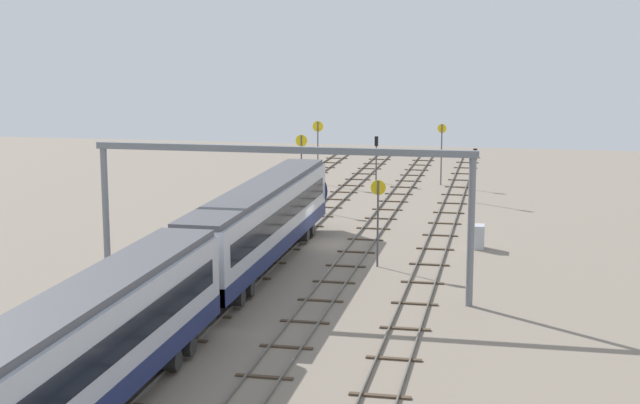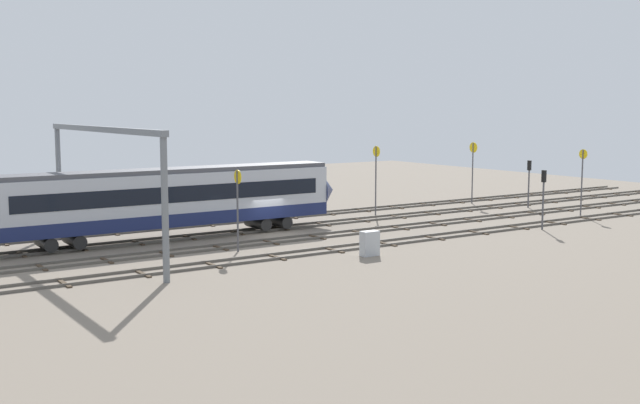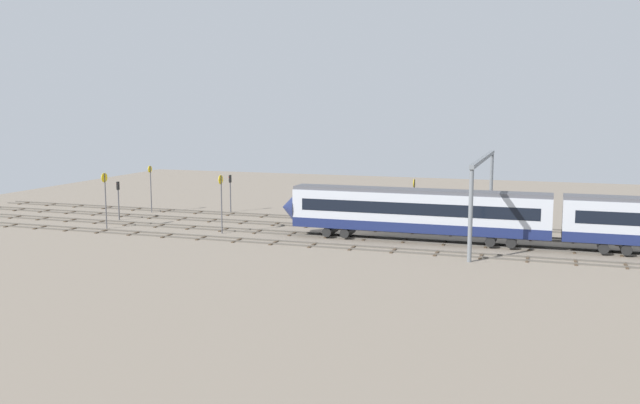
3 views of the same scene
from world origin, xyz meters
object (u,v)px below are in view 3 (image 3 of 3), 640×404
Objects in this scene: train at (550,220)px; relay_cabinet at (370,211)px; speed_sign_near_foreground at (414,197)px; speed_sign_far_trackside at (151,183)px; signal_light_trackside_approach at (118,195)px; overhead_gantry at (483,176)px; speed_sign_mid_trackside at (221,196)px; speed_sign_distant_end at (105,192)px; signal_light_trackside_departure at (230,188)px.

train is 32.53× the size of relay_cabinet.
speed_sign_far_trackside is (32.04, -1.33, 0.15)m from speed_sign_near_foreground.
signal_light_trackside_approach is at bearing 21.78° from relay_cabinet.
speed_sign_near_foreground is 32.77m from signal_light_trackside_approach.
overhead_gantry reaches higher than speed_sign_mid_trackside.
overhead_gantry reaches higher than speed_sign_far_trackside.
speed_sign_distant_end reaches higher than relay_cabinet.
speed_sign_mid_trackside is 1.05× the size of speed_sign_far_trackside.
speed_sign_mid_trackside is 14.44m from signal_light_trackside_departure.
speed_sign_distant_end is 16.33m from signal_light_trackside_departure.
signal_light_trackside_approach is at bearing 0.95° from overhead_gantry.
train is at bearing 170.00° from speed_sign_far_trackside.
speed_sign_far_trackside is (45.48, -8.02, 0.86)m from train.
signal_light_trackside_approach is (0.38, 6.08, -0.67)m from speed_sign_far_trackside.
train is 9.65× the size of speed_sign_near_foreground.
overhead_gantry is 25.53m from speed_sign_mid_trackside.
speed_sign_near_foreground is 3.37× the size of relay_cabinet.
speed_sign_distant_end reaches higher than train.
speed_sign_mid_trackside is 1.01× the size of speed_sign_distant_end.
relay_cabinet is at bearing -170.29° from speed_sign_far_trackside.
speed_sign_far_trackside is 1.30× the size of signal_light_trackside_approach.
speed_sign_distant_end reaches higher than speed_sign_near_foreground.
overhead_gantry is 39.76m from speed_sign_far_trackside.
relay_cabinet is at bearing -43.43° from speed_sign_near_foreground.
signal_light_trackside_departure is (-7.20, -14.63, -0.86)m from speed_sign_distant_end.
speed_sign_far_trackside reaches higher than relay_cabinet.
speed_sign_far_trackside is at bearing -2.38° from speed_sign_near_foreground.
signal_light_trackside_approach is at bearing 86.44° from speed_sign_far_trackside.
speed_sign_near_foreground reaches higher than signal_light_trackside_approach.
signal_light_trackside_departure is at bearing -159.00° from speed_sign_far_trackside.
signal_light_trackside_departure is (30.47, -8.81, -3.22)m from overhead_gantry.
relay_cabinet is (-17.11, -1.05, -2.16)m from signal_light_trackside_departure.
speed_sign_near_foreground is 23.69m from signal_light_trackside_departure.
speed_sign_distant_end is 1.30× the size of signal_light_trackside_departure.
speed_sign_near_foreground is 8.79m from relay_cabinet.
signal_light_trackside_approach is at bearing -2.42° from train.
speed_sign_mid_trackside is at bearing 25.90° from speed_sign_near_foreground.
speed_sign_distant_end is at bearing 5.82° from speed_sign_mid_trackside.
overhead_gantry reaches higher than signal_light_trackside_departure.
overhead_gantry is 38.19m from speed_sign_distant_end.
speed_sign_far_trackside reaches higher than signal_light_trackside_departure.
speed_sign_far_trackside reaches higher than train.
train is 2.49× the size of overhead_gantry.
relay_cabinet is (-11.66, -14.39, -3.01)m from speed_sign_mid_trackside.
speed_sign_far_trackside is at bearing -7.85° from overhead_gantry.
overhead_gantry reaches higher than train.
overhead_gantry is 3.88× the size of speed_sign_near_foreground.
speed_sign_distant_end is at bearing 111.27° from signal_light_trackside_approach.
train is at bearing 157.20° from overhead_gantry.
signal_light_trackside_departure is at bearing -17.29° from train.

